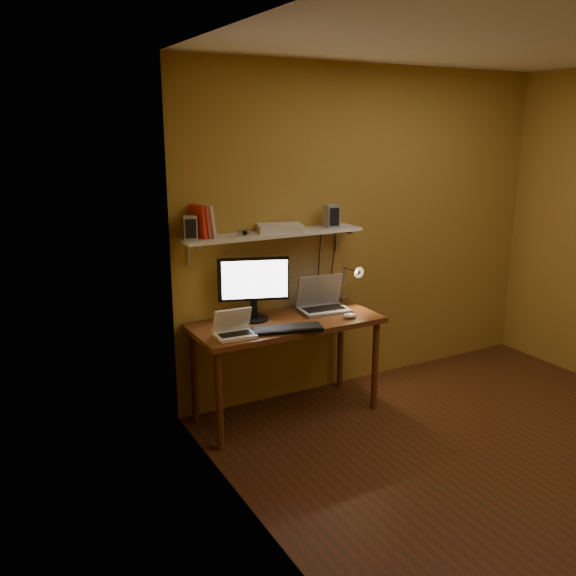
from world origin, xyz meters
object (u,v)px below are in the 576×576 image
mouse (350,316)px  shelf_camera (244,232)px  wall_shelf (274,234)px  netbook (234,328)px  monitor (253,285)px  desk (286,332)px  router (280,228)px  laptop (322,301)px  desk_lamp (352,279)px  speaker_right (332,216)px  speaker_left (190,228)px  keyboard (287,329)px

mouse → shelf_camera: (-0.71, 0.31, 0.63)m
wall_shelf → netbook: (-0.47, -0.32, -0.56)m
monitor → netbook: bearing=-117.6°
monitor → desk: bearing=-13.7°
wall_shelf → router: size_ratio=4.31×
wall_shelf → shelf_camera: size_ratio=14.69×
laptop → router: size_ratio=1.22×
monitor → mouse: monitor is taller
desk → desk_lamp: desk_lamp is taller
monitor → speaker_right: size_ratio=2.85×
speaker_left → desk_lamp: bearing=14.6°
mouse → shelf_camera: 1.00m
wall_shelf → speaker_left: size_ratio=8.49×
laptop → desk_lamp: 0.32m
laptop → mouse: 0.30m
keyboard → router: size_ratio=1.49×
wall_shelf → monitor: (-0.20, -0.06, -0.35)m
wall_shelf → speaker_right: size_ratio=8.03×
laptop → wall_shelf: bearing=173.6°
desk → shelf_camera: 0.80m
shelf_camera → router: shelf_camera is taller
wall_shelf → desk_lamp: (0.66, -0.07, -0.40)m
keyboard → speaker_right: bearing=49.2°
laptop → desk: bearing=-157.1°
keyboard → shelf_camera: bearing=131.8°
mouse → router: bearing=152.2°
keyboard → desk_lamp: bearing=39.7°
netbook → speaker_left: size_ratio=1.64×
speaker_left → shelf_camera: bearing=8.8°
keyboard → desk_lamp: desk_lamp is taller
keyboard → speaker_right: size_ratio=2.78×
desk → netbook: 0.51m
mouse → desk_lamp: (0.22, 0.30, 0.19)m
netbook → speaker_left: bearing=121.4°
desk → speaker_left: size_ratio=8.49×
speaker_right → speaker_left: bearing=-174.9°
desk → laptop: (0.37, 0.11, 0.16)m
laptop → keyboard: 0.58m
desk → speaker_right: size_ratio=8.03×
desk → netbook: size_ratio=5.17×
monitor → router: router is taller
desk → shelf_camera: size_ratio=14.69×
speaker_left → router: speaker_left is taller
desk → monitor: monitor is taller
monitor → speaker_left: size_ratio=3.02×
laptop → speaker_right: bearing=35.8°
wall_shelf → shelf_camera: shelf_camera is taller
netbook → wall_shelf: bearing=37.6°
desk → netbook: bearing=-165.0°
desk → mouse: 0.48m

